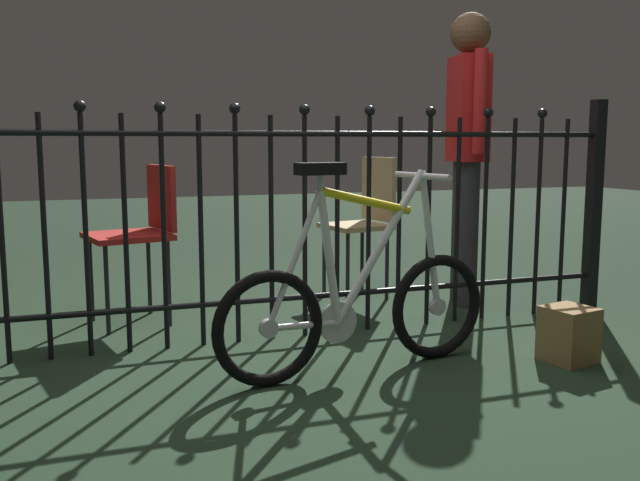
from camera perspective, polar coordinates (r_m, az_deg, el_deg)
ground_plane at (r=3.08m, az=-0.67°, el=-10.70°), size 20.00×20.00×0.00m
iron_fence at (r=3.47m, az=-4.58°, el=1.88°), size 3.97×0.07×1.23m
bicycle at (r=3.02m, az=3.11°, el=-5.06°), size 1.31×0.40×0.91m
chair_tan at (r=4.46m, az=3.77°, el=2.23°), size 0.42×0.42×0.89m
chair_red at (r=3.93m, az=-14.35°, el=1.22°), size 0.49×0.49×0.86m
person_visitor at (r=4.31m, az=11.94°, el=8.70°), size 0.24×0.47×1.74m
display_crate at (r=3.39m, az=19.62°, el=-7.22°), size 0.24×0.24×0.25m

